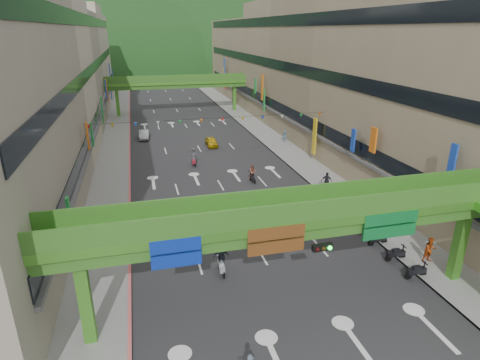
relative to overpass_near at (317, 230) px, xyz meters
name	(u,v)px	position (x,y,z in m)	size (l,w,h in m)	color
road_slab	(189,131)	(-0.93, 44.62, -5.20)	(18.00, 140.00, 0.02)	#28282B
sidewalk_left	(117,135)	(-11.93, 44.62, -5.13)	(4.00, 140.00, 0.15)	gray
sidewalk_right	(256,127)	(10.07, 44.62, -5.13)	(4.00, 140.00, 0.15)	gray
curb_left	(130,135)	(-10.03, 44.62, -5.12)	(0.20, 140.00, 0.18)	#CC5959
curb_right	(245,128)	(8.17, 44.62, -5.12)	(0.20, 140.00, 0.18)	gray
building_row_left	(50,73)	(-19.86, 44.62, 4.25)	(12.80, 95.00, 19.00)	#9E937F
building_row_right	(304,67)	(18.00, 44.62, 4.25)	(12.80, 95.00, 19.00)	gray
overpass_near	(317,230)	(0.00, 0.00, 0.00)	(28.00, 12.27, 7.10)	#4C9E2D
overpass_far	(177,85)	(-0.93, 59.62, 0.20)	(28.00, 2.20, 7.10)	#4C9E2D
hill_left	(114,70)	(-15.93, 154.62, -5.21)	(168.00, 140.00, 112.00)	#1C4419
hill_right	(205,64)	(24.07, 174.62, -5.21)	(208.00, 176.00, 128.00)	#1C4419
bunting_string	(212,120)	(-0.93, 24.62, 0.75)	(26.00, 0.36, 0.47)	black
scooter_rider_mid	(253,173)	(2.53, 20.71, -4.21)	(0.88, 1.59, 1.95)	black
scooter_rider_left	(221,259)	(-4.16, 5.00, -4.13)	(1.08, 1.60, 2.13)	#919299
scooter_rider_far	(194,157)	(-2.66, 27.66, -4.12)	(0.94, 1.60, 2.13)	maroon
parked_scooter_row	(386,246)	(7.87, 4.62, -4.68)	(1.60, 7.15, 1.08)	black
car_silver	(144,135)	(-7.93, 41.85, -4.57)	(1.35, 3.86, 1.27)	#AEADB5
car_yellow	(211,142)	(0.90, 35.41, -4.60)	(1.44, 3.58, 1.22)	gold
pedestrian_red	(430,252)	(9.85, 2.62, -4.31)	(0.87, 0.68, 1.79)	#A13A0E
pedestrian_dark	(326,183)	(8.87, 16.42, -4.29)	(1.08, 0.45, 1.84)	black
pedestrian_blue	(285,137)	(11.27, 34.62, -4.43)	(0.72, 0.46, 1.54)	#365265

